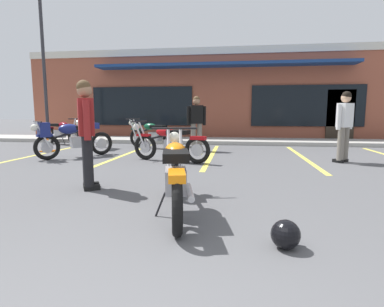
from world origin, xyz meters
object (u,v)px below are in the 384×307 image
object	(u,v)px
motorcycle_black_cruiser	(169,143)
parking_lot_lamp_post	(41,49)
person_in_black_shirt	(344,122)
person_by_back_row	(86,128)
motorcycle_foreground_classic	(176,174)
traffic_cone	(47,143)
helmet_on_pavement	(285,234)
motorcycle_silver_naked	(71,138)
motorcycle_blue_standard	(62,132)
motorcycle_red_sportbike	(153,134)
person_near_building	(196,120)

from	to	relation	value
motorcycle_black_cruiser	parking_lot_lamp_post	xyz separation A→B (m)	(-5.60, 3.58, 3.04)
person_in_black_shirt	person_by_back_row	size ratio (longest dim) A/B	1.00
motorcycle_foreground_classic	traffic_cone	world-z (taller)	motorcycle_foreground_classic
motorcycle_black_cruiser	person_in_black_shirt	world-z (taller)	person_in_black_shirt
helmet_on_pavement	traffic_cone	xyz separation A→B (m)	(-6.14, 5.86, 0.13)
parking_lot_lamp_post	person_in_black_shirt	bearing A→B (deg)	-17.85
helmet_on_pavement	traffic_cone	bearing A→B (deg)	136.32
person_by_back_row	motorcycle_silver_naked	bearing A→B (deg)	123.48
motorcycle_silver_naked	parking_lot_lamp_post	size ratio (longest dim) A/B	0.32
motorcycle_black_cruiser	helmet_on_pavement	distance (m)	4.99
motorcycle_foreground_classic	parking_lot_lamp_post	size ratio (longest dim) A/B	0.38
motorcycle_blue_standard	parking_lot_lamp_post	world-z (taller)	parking_lot_lamp_post
motorcycle_red_sportbike	motorcycle_black_cruiser	xyz separation A→B (m)	(1.12, -2.55, 0.00)
person_near_building	traffic_cone	distance (m)	4.60
motorcycle_silver_naked	traffic_cone	xyz separation A→B (m)	(-1.40, 1.08, -0.27)
person_in_black_shirt	parking_lot_lamp_post	xyz separation A→B (m)	(-9.71, 3.13, 2.56)
motorcycle_red_sportbike	motorcycle_silver_naked	xyz separation A→B (m)	(-1.56, -2.31, 0.07)
motorcycle_silver_naked	helmet_on_pavement	xyz separation A→B (m)	(4.74, -4.78, -0.40)
person_near_building	helmet_on_pavement	world-z (taller)	person_near_building
motorcycle_red_sportbike	motorcycle_silver_naked	bearing A→B (deg)	-124.15
motorcycle_black_cruiser	motorcycle_silver_naked	distance (m)	2.70
motorcycle_foreground_classic	helmet_on_pavement	bearing A→B (deg)	-36.97
person_in_black_shirt	person_near_building	world-z (taller)	same
motorcycle_red_sportbike	helmet_on_pavement	world-z (taller)	motorcycle_red_sportbike
motorcycle_blue_standard	person_in_black_shirt	distance (m)	9.25
motorcycle_red_sportbike	person_near_building	size ratio (longest dim) A/B	1.17
person_by_back_row	person_near_building	distance (m)	5.05
helmet_on_pavement	parking_lot_lamp_post	world-z (taller)	parking_lot_lamp_post
person_in_black_shirt	person_near_building	xyz separation A→B (m)	(-3.73, 1.68, 0.00)
motorcycle_foreground_classic	motorcycle_black_cruiser	xyz separation A→B (m)	(-0.89, 3.67, 0.00)
motorcycle_blue_standard	person_near_building	size ratio (longest dim) A/B	1.18
person_in_black_shirt	traffic_cone	bearing A→B (deg)	173.92
motorcycle_red_sportbike	motorcycle_black_cruiser	size ratio (longest dim) A/B	0.96
motorcycle_foreground_classic	person_by_back_row	bearing A→B (deg)	151.05
motorcycle_black_cruiser	person_by_back_row	distance (m)	2.92
motorcycle_black_cruiser	parking_lot_lamp_post	bearing A→B (deg)	147.44
parking_lot_lamp_post	motorcycle_foreground_classic	bearing A→B (deg)	-48.14
motorcycle_black_cruiser	person_in_black_shirt	size ratio (longest dim) A/B	1.23
motorcycle_blue_standard	person_in_black_shirt	bearing A→B (deg)	-17.04
person_near_building	person_by_back_row	bearing A→B (deg)	-102.02
motorcycle_black_cruiser	person_in_black_shirt	bearing A→B (deg)	6.27
person_near_building	motorcycle_silver_naked	bearing A→B (deg)	-148.34
motorcycle_foreground_classic	traffic_cone	xyz separation A→B (m)	(-4.98, 4.99, -0.20)
motorcycle_foreground_classic	traffic_cone	size ratio (longest dim) A/B	3.94
person_in_black_shirt	parking_lot_lamp_post	world-z (taller)	parking_lot_lamp_post
motorcycle_foreground_classic	motorcycle_blue_standard	size ratio (longest dim) A/B	1.05
motorcycle_foreground_classic	person_by_back_row	world-z (taller)	person_by_back_row
motorcycle_silver_naked	traffic_cone	size ratio (longest dim) A/B	3.27
motorcycle_foreground_classic	helmet_on_pavement	distance (m)	1.49
motorcycle_blue_standard	person_by_back_row	world-z (taller)	person_by_back_row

